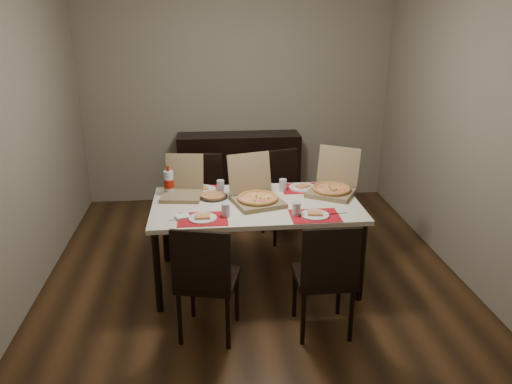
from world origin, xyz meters
The scene contains 19 objects.
ground centered at (0.00, 0.00, -0.01)m, with size 3.80×4.00×0.02m, color #432A14.
room_walls centered at (0.00, 0.43, 1.73)m, with size 3.84×4.02×2.62m.
sideboard centered at (0.00, 1.78, 0.45)m, with size 1.50×0.40×0.90m, color black.
dining_table centered at (0.02, -0.16, 0.68)m, with size 1.80×1.00×0.75m.
chair_near_left centered at (-0.43, -0.99, 0.51)m, with size 0.51×0.51×0.93m.
chair_near_right centered at (0.45, -1.04, 0.51)m, with size 0.42×0.42×0.93m.
chair_far_left centered at (-0.46, 0.72, 0.51)m, with size 0.46×0.46×0.93m.
chair_far_right centered at (0.40, 0.78, 0.51)m, with size 0.51×0.51×0.93m.
setting_near_left centered at (-0.41, -0.46, 0.77)m, with size 0.49×0.30×0.11m.
setting_near_right centered at (0.43, -0.49, 0.77)m, with size 0.48×0.30×0.11m.
setting_far_left centered at (-0.43, 0.19, 0.77)m, with size 0.45×0.30×0.11m.
setting_far_right centered at (0.44, 0.16, 0.77)m, with size 0.45×0.30×0.11m.
napkin_loose centered at (0.01, -0.26, 0.76)m, with size 0.12×0.11×0.02m, color white.
pizza_box_center centered at (0.02, -0.15, 0.81)m, with size 0.50×0.53×0.40m.
pizza_box_right centered at (0.74, 0.02, 0.81)m, with size 0.56×0.57×0.39m.
pizza_box_left centered at (-0.62, 0.09, 0.81)m, with size 0.40×0.43×0.35m.
faina_plate centered at (-0.35, 0.01, 0.76)m, with size 0.26×0.26×0.03m.
dip_bowl centered at (0.06, 0.02, 0.76)m, with size 0.11×0.11×0.03m, color white.
soda_bottle centered at (-0.74, 0.13, 0.86)m, with size 0.09×0.09×0.27m.
Camera 1 is at (-0.39, -4.19, 2.33)m, focal length 35.00 mm.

